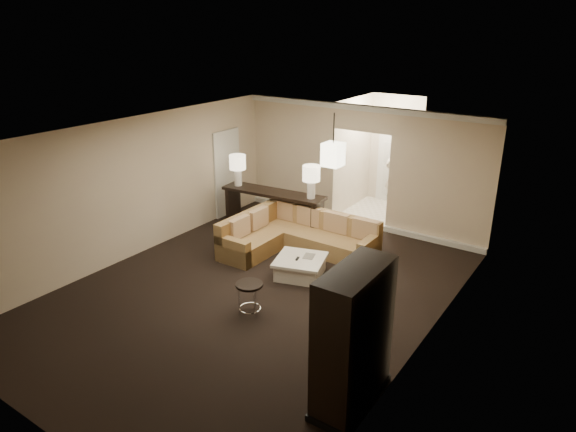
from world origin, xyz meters
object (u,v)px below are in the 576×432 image
Objects in this scene: sectional_sofa at (295,236)px; drink_table at (249,292)px; person at (397,173)px; armoire at (353,340)px; console_table at (273,207)px; coffee_table at (300,267)px.

drink_table is at bearing -72.22° from sectional_sofa.
drink_table is at bearing 77.49° from person.
console_table is at bearing 135.41° from armoire.
console_table is (-1.00, 0.62, 0.24)m from sectional_sofa.
console_table is 5.75m from armoire.
coffee_table is at bearing -51.01° from sectional_sofa.
armoire reaches higher than coffee_table.
sectional_sofa is at bearing -36.97° from console_table.
armoire is 3.33× the size of drink_table.
coffee_table is 0.59× the size of person.
person is (-0.02, 4.50, 0.76)m from coffee_table.
console_table is 1.31× the size of person.
person is at bearing 90.25° from coffee_table.
sectional_sofa is 4.64m from armoire.
console_table reaches higher than drink_table.
sectional_sofa is 1.46× the size of armoire.
person reaches higher than drink_table.
drink_table is 6.12m from person.
person is at bearing 55.06° from console_table.
person reaches higher than coffee_table.
armoire reaches higher than drink_table.
sectional_sofa reaches higher than drink_table.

